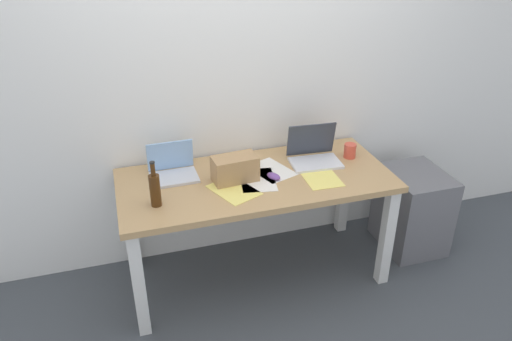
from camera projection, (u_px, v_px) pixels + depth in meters
name	position (u px, v px, depth m)	size (l,w,h in m)	color
ground_plane	(256.00, 273.00, 3.40)	(8.00, 8.00, 0.00)	#42474C
back_wall	(236.00, 72.00, 3.16)	(5.20, 0.08, 2.60)	white
desk	(256.00, 192.00, 3.10)	(1.69, 0.75, 0.75)	tan
laptop_left	(173.00, 170.00, 3.04)	(0.29, 0.22, 0.21)	silver
laptop_right	(314.00, 154.00, 3.22)	(0.34, 0.26, 0.24)	silver
beer_bottle	(155.00, 189.00, 2.72)	(0.06, 0.06, 0.27)	#47280F
computer_mouse	(274.00, 176.00, 3.03)	(0.06, 0.10, 0.03)	#724799
cardboard_box	(235.00, 169.00, 2.98)	(0.27, 0.15, 0.16)	tan
coffee_mug	(350.00, 151.00, 3.28)	(0.08, 0.08, 0.10)	#D84C38
paper_yellow_folder	(234.00, 190.00, 2.91)	(0.21, 0.30, 0.00)	#F4E06B
paper_sheet_center	(258.00, 180.00, 3.02)	(0.21, 0.30, 0.00)	white
paper_sheet_near_back	(271.00, 170.00, 3.13)	(0.21, 0.30, 0.00)	white
paper_sheet_front_right	(320.00, 177.00, 3.06)	(0.21, 0.30, 0.00)	#F4E06B
filing_cabinet	(412.00, 210.00, 3.57)	(0.40, 0.48, 0.59)	slate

